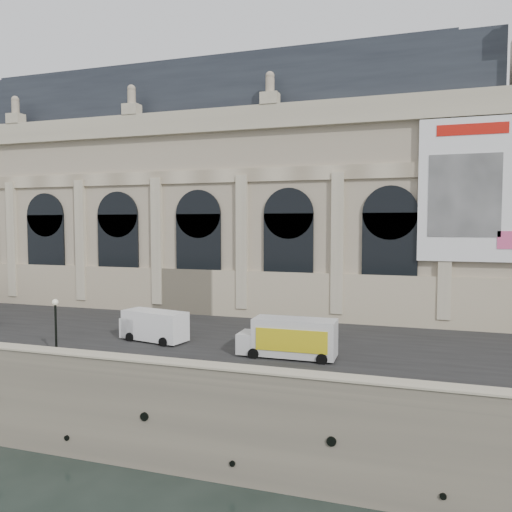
# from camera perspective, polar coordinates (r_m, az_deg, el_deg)

# --- Properties ---
(ground) EXTENTS (260.00, 260.00, 0.00)m
(ground) POSITION_cam_1_polar(r_m,az_deg,el_deg) (36.72, -15.42, -22.15)
(ground) COLOR black
(ground) RESTS_ON ground
(quay) EXTENTS (160.00, 70.00, 6.00)m
(quay) POSITION_cam_1_polar(r_m,az_deg,el_deg) (66.47, 1.38, -7.53)
(quay) COLOR gray
(quay) RESTS_ON ground
(street) EXTENTS (160.00, 24.00, 0.06)m
(street) POSITION_cam_1_polar(r_m,az_deg,el_deg) (46.49, -5.99, -8.63)
(street) COLOR #2D2D2D
(street) RESTS_ON quay
(parapet) EXTENTS (160.00, 1.40, 1.21)m
(parapet) POSITION_cam_1_polar(r_m,az_deg,el_deg) (34.86, -15.06, -11.93)
(parapet) COLOR gray
(parapet) RESTS_ON quay
(museum) EXTENTS (69.00, 18.70, 29.10)m
(museum) POSITION_cam_1_polar(r_m,az_deg,el_deg) (63.39, -4.90, 7.10)
(museum) COLOR tan
(museum) RESTS_ON quay
(van_c) EXTENTS (6.17, 3.33, 2.60)m
(van_c) POSITION_cam_1_polar(r_m,az_deg,el_deg) (43.51, -11.84, -7.79)
(van_c) COLOR white
(van_c) RESTS_ON quay
(box_truck) EXTENTS (7.31, 2.66, 2.94)m
(box_truck) POSITION_cam_1_polar(r_m,az_deg,el_deg) (37.49, 3.81, -9.35)
(box_truck) COLOR silver
(box_truck) RESTS_ON quay
(lamp_right) EXTENTS (0.45, 0.45, 4.39)m
(lamp_right) POSITION_cam_1_polar(r_m,az_deg,el_deg) (40.10, -21.90, -7.72)
(lamp_right) COLOR black
(lamp_right) RESTS_ON quay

